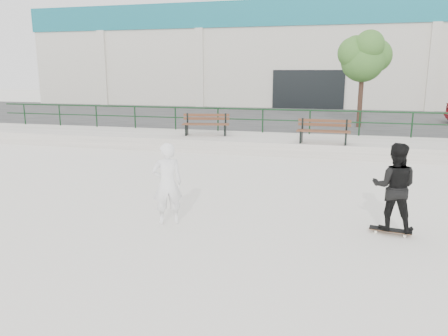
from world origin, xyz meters
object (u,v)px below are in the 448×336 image
(bench_right, at_px, (324,131))
(skateboard, at_px, (390,230))
(seated_skater, at_px, (167,184))
(bench_left, at_px, (206,124))
(tree, at_px, (364,55))
(standing_skater, at_px, (394,187))

(bench_right, xyz_separation_m, skateboard, (1.57, -7.73, -0.86))
(bench_right, distance_m, seated_skater, 8.71)
(bench_left, relative_size, tree, 0.45)
(tree, distance_m, seated_skater, 14.59)
(standing_skater, bearing_deg, tree, -82.67)
(skateboard, bearing_deg, standing_skater, 175.97)
(skateboard, xyz_separation_m, seated_skater, (-4.40, -0.51, 0.77))
(bench_left, distance_m, standing_skater, 10.80)
(skateboard, bearing_deg, tree, 100.35)
(tree, distance_m, skateboard, 13.64)
(standing_skater, distance_m, seated_skater, 4.43)
(skateboard, distance_m, standing_skater, 0.87)
(bench_left, xyz_separation_m, bench_right, (4.80, -0.99, -0.00))
(bench_right, height_order, skateboard, bench_right)
(bench_left, xyz_separation_m, skateboard, (6.37, -8.72, -0.86))
(bench_left, relative_size, standing_skater, 1.18)
(bench_right, bearing_deg, bench_left, 170.36)
(seated_skater, bearing_deg, standing_skater, 157.34)
(skateboard, xyz_separation_m, standing_skater, (-0.00, 0.00, 0.87))
(bench_left, xyz_separation_m, seated_skater, (1.97, -9.23, -0.09))
(standing_skater, bearing_deg, skateboard, 172.96)
(tree, relative_size, standing_skater, 2.60)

